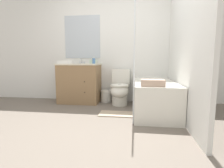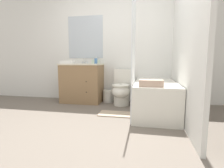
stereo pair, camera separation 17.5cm
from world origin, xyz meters
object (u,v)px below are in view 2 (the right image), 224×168
bathtub (155,97)px  bath_towel_folded (151,83)px  vanity_cabinet (82,82)px  tissue_box (96,62)px  toilet (122,89)px  hand_towel_folded (67,62)px  sink_faucet (85,62)px  wastebasket (108,96)px  bath_mat (116,114)px  soap_dispenser (96,61)px

bathtub → bath_towel_folded: size_ratio=4.61×
vanity_cabinet → tissue_box: bearing=25.2°
toilet → bathtub: bearing=-31.7°
hand_towel_folded → vanity_cabinet: bearing=31.3°
sink_faucet → wastebasket: 0.93m
tissue_box → bath_mat: size_ratio=0.25×
wastebasket → soap_dispenser: (-0.23, -0.15, 0.77)m
hand_towel_folded → soap_dispenser: bearing=10.7°
bath_mat → bath_towel_folded: bearing=-30.5°
toilet → hand_towel_folded: size_ratio=2.67×
vanity_cabinet → bath_towel_folded: size_ratio=2.63×
tissue_box → bath_mat: 1.40m
toilet → hand_towel_folded: bearing=-176.9°
vanity_cabinet → hand_towel_folded: (-0.26, -0.16, 0.44)m
sink_faucet → bath_towel_folded: bearing=-41.5°
wastebasket → soap_dispenser: soap_dispenser is taller
bathtub → hand_towel_folded: hand_towel_folded is taller
bathtub → bath_mat: size_ratio=2.57×
soap_dispenser → bath_mat: bearing=-51.9°
bath_towel_folded → bathtub: bearing=81.6°
toilet → vanity_cabinet: bearing=173.9°
tissue_box → bath_towel_folded: 1.71m
bathtub → bath_towel_folded: bearing=-98.4°
vanity_cabinet → bath_towel_folded: vanity_cabinet is taller
vanity_cabinet → soap_dispenser: (0.33, -0.05, 0.47)m
bath_mat → vanity_cabinet: bearing=139.4°
soap_dispenser → wastebasket: bearing=33.7°
bath_mat → toilet: bearing=91.1°
vanity_cabinet → tissue_box: (0.28, 0.13, 0.45)m
wastebasket → hand_towel_folded: hand_towel_folded is taller
sink_faucet → toilet: bearing=-17.8°
tissue_box → bath_towel_folded: tissue_box is taller
tissue_box → bath_towel_folded: bearing=-46.3°
vanity_cabinet → bath_towel_folded: (1.44, -1.09, 0.16)m
bathtub → hand_towel_folded: bearing=169.3°
sink_faucet → bathtub: (1.53, -0.68, -0.60)m
tissue_box → soap_dispenser: size_ratio=1.02×
vanity_cabinet → tissue_box: size_ratio=5.98×
tissue_box → hand_towel_folded: (-0.53, -0.29, -0.01)m
bathtub → hand_towel_folded: (-1.79, 0.34, 0.60)m
toilet → wastebasket: size_ratio=2.80×
vanity_cabinet → bath_towel_folded: 1.82m
sink_faucet → toilet: 1.08m
sink_faucet → hand_towel_folded: sink_faucet is taller
hand_towel_folded → sink_faucet: bearing=53.3°
sink_faucet → hand_towel_folded: bearing=-126.7°
bathtub → tissue_box: tissue_box is taller
vanity_cabinet → soap_dispenser: 0.58m
bath_towel_folded → wastebasket: bearing=126.6°
vanity_cabinet → bathtub: vanity_cabinet is taller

